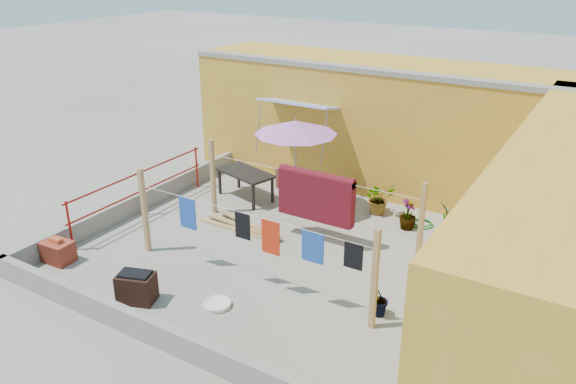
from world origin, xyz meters
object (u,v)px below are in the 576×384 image
Objects in this scene: water_jug_b at (479,280)px; plant_back_a at (379,198)px; patio_umbrella at (296,128)px; outdoor_table at (245,174)px; brazier at (137,287)px; water_jug_a at (469,298)px; brick_stack at (58,251)px; white_basin at (217,304)px; green_hose at (422,224)px.

water_jug_b is 0.43× the size of plant_back_a.
patio_umbrella reaches higher than outdoor_table.
brazier is 0.95× the size of plant_back_a.
water_jug_b is 3.52m from plant_back_a.
water_jug_a is at bearing -90.00° from water_jug_b.
brazier is 2.21× the size of water_jug_b.
water_jug_a is at bearing -16.64° from outdoor_table.
brazier is at bearing -144.62° from water_jug_b.
outdoor_table reaches higher than brick_stack.
brazier is at bearing -4.56° from brick_stack.
water_jug_a is (5.04, 2.92, -0.14)m from brazier.
plant_back_a is (2.19, 5.63, 0.11)m from brazier.
white_basin is (3.67, 0.41, -0.18)m from brick_stack.
brick_stack is 0.79× the size of plant_back_a.
brazier reaches higher than brick_stack.
outdoor_table is at bearing -169.09° from green_hose.
outdoor_table is 6.18m from water_jug_b.
outdoor_table is 4.75m from brick_stack.
water_jug_b is at bearing 35.38° from brazier.
plant_back_a is (0.88, 5.04, 0.34)m from white_basin.
brazier is at bearing -120.71° from green_hose.
brazier is 2.30× the size of water_jug_a.
water_jug_a is at bearing -43.63° from plant_back_a.
brazier is (2.36, -0.19, 0.06)m from brick_stack.
brick_stack is at bearing -129.88° from plant_back_a.
outdoor_table is 5.18× the size of water_jug_a.
outdoor_table is 6.33m from water_jug_a.
brick_stack is 1.24× the size of white_basin.
plant_back_a is at bearing 15.86° from outdoor_table.
outdoor_table is 3.34m from plant_back_a.
water_jug_a is at bearing 20.24° from brick_stack.
water_jug_b is at bearing -48.54° from green_hose.
white_basin is 5.13m from plant_back_a.
patio_umbrella is at bearing 84.75° from brazier.
white_basin is at bearing -141.36° from water_jug_b.
outdoor_table reaches higher than water_jug_a.
green_hose is (3.30, 5.55, -0.24)m from brazier.
plant_back_a is at bearing 144.24° from water_jug_b.
brick_stack is 8.14m from water_jug_b.
brick_stack is at bearing -136.51° from green_hose.
brick_stack is 7.10m from plant_back_a.
water_jug_b is (5.04, 3.58, -0.13)m from brazier.
water_jug_a is at bearing -21.62° from patio_umbrella.
brick_stack is 2.37m from brazier.
water_jug_b is at bearing 38.64° from white_basin.
water_jug_a is 3.95m from plant_back_a.
patio_umbrella is 5.08m from brazier.
patio_umbrella is at bearing 0.71° from outdoor_table.
outdoor_table reaches higher than white_basin.
water_jug_b is (7.40, 3.39, -0.07)m from brick_stack.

